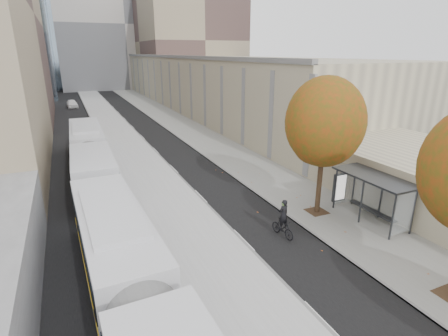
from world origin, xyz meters
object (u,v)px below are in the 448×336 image
bus_shelter (377,183)px  cyclist (283,223)px  bus_far (89,153)px  distant_car (72,104)px  bus_near (135,296)px

bus_shelter → cyclist: bearing=174.0°
bus_far → distant_car: (-0.22, 36.23, -0.88)m
bus_far → distant_car: size_ratio=4.36×
bus_far → cyclist: 16.32m
cyclist → distant_car: 51.13m
bus_shelter → cyclist: (-5.40, 0.57, -1.45)m
distant_car → bus_near: bearing=-93.2°
bus_shelter → distant_car: size_ratio=1.13×
bus_far → cyclist: bus_far is taller
bus_shelter → cyclist: bus_shelter is taller
bus_near → distant_car: size_ratio=4.30×
bus_shelter → distant_car: bus_shelter is taller
bus_near → bus_far: size_ratio=0.99×
cyclist → distant_car: cyclist is taller
bus_near → bus_far: bus_far is taller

